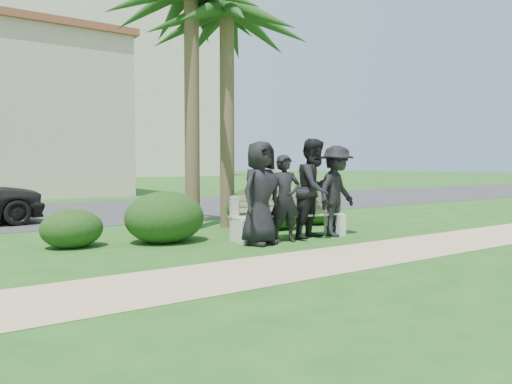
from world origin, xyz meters
TOP-DOWN VIEW (x-y plane):
  - ground at (0.00, 0.00)m, footprint 160.00×160.00m
  - footpath at (0.00, -1.80)m, footprint 30.00×1.60m
  - asphalt_street at (0.00, 8.00)m, footprint 160.00×8.00m
  - stucco_bldg_right at (-1.00, 18.00)m, footprint 8.40×8.40m
  - hotel_tower at (14.00, 55.00)m, footprint 26.00×18.00m
  - park_bench at (0.61, 0.25)m, footprint 2.34×0.79m
  - man_a at (-0.30, -0.10)m, footprint 1.00×0.78m
  - man_b at (0.25, -0.09)m, footprint 0.65×0.50m
  - man_c at (0.97, -0.08)m, footprint 1.10×0.98m
  - man_d at (1.53, -0.09)m, footprint 1.28×0.96m
  - hedge_a at (-3.07, 1.50)m, footprint 1.04×0.86m
  - hedge_b at (-1.54, 1.12)m, footprint 1.46×1.21m
  - hedge_d at (0.95, 1.69)m, footprint 1.50×1.24m
  - hedge_e at (1.21, 1.42)m, footprint 1.14×0.94m
  - hedge_f at (2.56, 1.63)m, footprint 1.24×1.02m
  - palm_right at (0.56, 2.37)m, footprint 3.00×3.00m

SIDE VIEW (x-z plane):
  - ground at x=0.00m, z-range 0.00..0.00m
  - footpath at x=0.00m, z-range -0.01..0.01m
  - asphalt_street at x=0.00m, z-range -0.01..0.01m
  - hedge_a at x=-3.07m, z-range 0.00..0.68m
  - park_bench at x=0.61m, z-range -0.04..0.76m
  - hedge_e at x=1.21m, z-range 0.00..0.74m
  - hedge_f at x=2.56m, z-range 0.00..0.81m
  - hedge_b at x=-1.54m, z-range 0.00..0.95m
  - hedge_d at x=0.95m, z-range 0.00..0.98m
  - man_b at x=0.25m, z-range 0.00..1.57m
  - man_d at x=1.53m, z-range 0.00..1.76m
  - man_a at x=-0.30m, z-range 0.00..1.80m
  - man_c at x=0.97m, z-range 0.00..1.88m
  - stucco_bldg_right at x=-1.00m, z-range 0.01..7.31m
  - palm_right at x=0.56m, z-range 1.90..7.65m
  - hotel_tower at x=14.00m, z-range -5.24..32.06m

